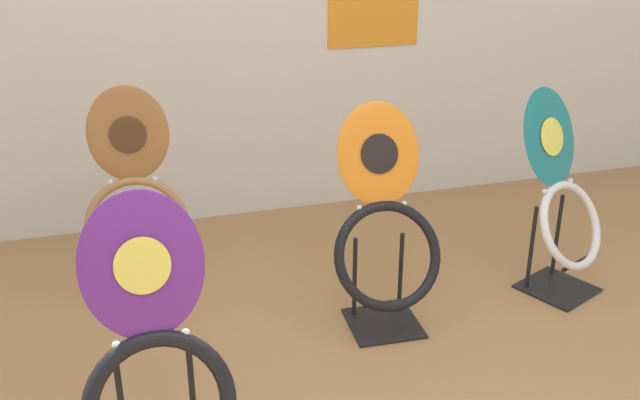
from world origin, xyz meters
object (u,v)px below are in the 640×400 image
(toilet_seat_display_orange_sun, at_px, (385,233))
(toilet_seat_display_woodgrain, at_px, (135,203))
(toilet_seat_display_purple_note, at_px, (157,378))
(toilet_seat_display_teal_sax, at_px, (562,203))

(toilet_seat_display_orange_sun, height_order, toilet_seat_display_woodgrain, toilet_seat_display_woodgrain)
(toilet_seat_display_purple_note, bearing_deg, toilet_seat_display_teal_sax, 22.80)
(toilet_seat_display_woodgrain, bearing_deg, toilet_seat_display_teal_sax, -14.05)
(toilet_seat_display_purple_note, xyz_separation_m, toilet_seat_display_orange_sun, (0.92, 0.69, -0.01))
(toilet_seat_display_orange_sun, bearing_deg, toilet_seat_display_teal_sax, 3.33)
(toilet_seat_display_teal_sax, bearing_deg, toilet_seat_display_purple_note, -157.20)
(toilet_seat_display_purple_note, relative_size, toilet_seat_display_woodgrain, 0.97)
(toilet_seat_display_orange_sun, relative_size, toilet_seat_display_woodgrain, 0.95)
(toilet_seat_display_purple_note, distance_m, toilet_seat_display_orange_sun, 1.15)
(toilet_seat_display_orange_sun, distance_m, toilet_seat_display_teal_sax, 0.83)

